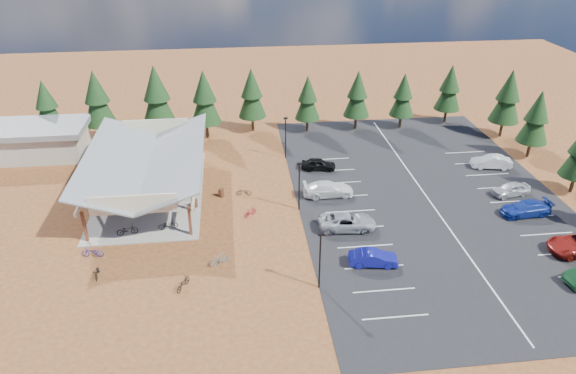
{
  "coord_description": "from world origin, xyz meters",
  "views": [
    {
      "loc": [
        -1.03,
        -41.29,
        26.39
      ],
      "look_at": [
        4.09,
        3.54,
        1.74
      ],
      "focal_mm": 32.0,
      "sensor_mm": 36.0,
      "label": 1
    }
  ],
  "objects_px": {
    "bike_0": "(127,230)",
    "car_7": "(526,208)",
    "bike_12": "(183,283)",
    "outbuilding": "(40,140)",
    "bike_7": "(177,163)",
    "bike_8": "(97,272)",
    "bike_6": "(178,171)",
    "car_1": "(373,258)",
    "trash_bin_1": "(221,193)",
    "car_8": "(511,189)",
    "bike_3": "(138,168)",
    "bike_4": "(168,225)",
    "lamp_post_2": "(286,135)",
    "lamp_post_0": "(320,257)",
    "car_3": "(328,189)",
    "bike_5": "(159,192)",
    "car_9": "(491,162)",
    "bike_15": "(250,212)",
    "bike_10": "(93,252)",
    "bike_1": "(137,194)",
    "bike_16": "(244,192)",
    "car_4": "(319,164)",
    "bike_pavilion": "(146,160)",
    "bike_2": "(132,184)",
    "trash_bin_0": "(195,203)",
    "car_2": "(347,222)"
  },
  "relations": [
    {
      "from": "outbuilding",
      "to": "bike_7",
      "type": "height_order",
      "value": "outbuilding"
    },
    {
      "from": "bike_4",
      "to": "bike_10",
      "type": "relative_size",
      "value": 0.97
    },
    {
      "from": "bike_6",
      "to": "bike_12",
      "type": "height_order",
      "value": "bike_6"
    },
    {
      "from": "trash_bin_0",
      "to": "bike_3",
      "type": "distance_m",
      "value": 10.63
    },
    {
      "from": "bike_0",
      "to": "car_9",
      "type": "distance_m",
      "value": 40.4
    },
    {
      "from": "bike_2",
      "to": "car_1",
      "type": "height_order",
      "value": "car_1"
    },
    {
      "from": "bike_7",
      "to": "car_2",
      "type": "xyz_separation_m",
      "value": [
        16.71,
        -14.75,
        0.14
      ]
    },
    {
      "from": "bike_4",
      "to": "car_7",
      "type": "xyz_separation_m",
      "value": [
        34.28,
        -1.24,
        0.17
      ]
    },
    {
      "from": "bike_6",
      "to": "car_1",
      "type": "xyz_separation_m",
      "value": [
        17.37,
        -18.37,
        0.14
      ]
    },
    {
      "from": "outbuilding",
      "to": "car_8",
      "type": "xyz_separation_m",
      "value": [
        51.23,
        -15.69,
        -1.3
      ]
    },
    {
      "from": "bike_6",
      "to": "car_8",
      "type": "relative_size",
      "value": 0.44
    },
    {
      "from": "lamp_post_2",
      "to": "bike_1",
      "type": "distance_m",
      "value": 18.28
    },
    {
      "from": "bike_0",
      "to": "car_7",
      "type": "distance_m",
      "value": 37.88
    },
    {
      "from": "bike_15",
      "to": "car_8",
      "type": "height_order",
      "value": "car_8"
    },
    {
      "from": "bike_10",
      "to": "car_9",
      "type": "height_order",
      "value": "car_9"
    },
    {
      "from": "bike_1",
      "to": "bike_5",
      "type": "xyz_separation_m",
      "value": [
        2.15,
        0.27,
        -0.04
      ]
    },
    {
      "from": "bike_0",
      "to": "bike_10",
      "type": "bearing_deg",
      "value": 130.04
    },
    {
      "from": "bike_4",
      "to": "bike_12",
      "type": "xyz_separation_m",
      "value": [
        1.92,
        -8.55,
        -0.09
      ]
    },
    {
      "from": "lamp_post_0",
      "to": "bike_5",
      "type": "height_order",
      "value": "lamp_post_0"
    },
    {
      "from": "bike_1",
      "to": "bike_5",
      "type": "distance_m",
      "value": 2.17
    },
    {
      "from": "bike_0",
      "to": "bike_12",
      "type": "bearing_deg",
      "value": -156.87
    },
    {
      "from": "bike_7",
      "to": "car_7",
      "type": "height_order",
      "value": "car_7"
    },
    {
      "from": "bike_12",
      "to": "bike_16",
      "type": "relative_size",
      "value": 1.16
    },
    {
      "from": "bike_pavilion",
      "to": "outbuilding",
      "type": "xyz_separation_m",
      "value": [
        -14.0,
        11.0,
        -1.8
      ]
    },
    {
      "from": "bike_6",
      "to": "bike_8",
      "type": "bearing_deg",
      "value": 162.42
    },
    {
      "from": "bike_3",
      "to": "bike_4",
      "type": "relative_size",
      "value": 0.97
    },
    {
      "from": "lamp_post_2",
      "to": "bike_0",
      "type": "height_order",
      "value": "lamp_post_2"
    },
    {
      "from": "lamp_post_0",
      "to": "trash_bin_1",
      "type": "bearing_deg",
      "value": 116.27
    },
    {
      "from": "outbuilding",
      "to": "bike_6",
      "type": "distance_m",
      "value": 18.18
    },
    {
      "from": "bike_pavilion",
      "to": "bike_15",
      "type": "height_order",
      "value": "bike_pavilion"
    },
    {
      "from": "bike_0",
      "to": "car_3",
      "type": "relative_size",
      "value": 0.36
    },
    {
      "from": "bike_0",
      "to": "car_4",
      "type": "xyz_separation_m",
      "value": [
        19.54,
        11.24,
        0.11
      ]
    },
    {
      "from": "bike_16",
      "to": "bike_12",
      "type": "bearing_deg",
      "value": -14.96
    },
    {
      "from": "bike_8",
      "to": "bike_6",
      "type": "bearing_deg",
      "value": 68.48
    },
    {
      "from": "bike_16",
      "to": "bike_0",
      "type": "bearing_deg",
      "value": -54.61
    },
    {
      "from": "bike_2",
      "to": "car_2",
      "type": "xyz_separation_m",
      "value": [
        21.04,
        -10.2,
        0.19
      ]
    },
    {
      "from": "trash_bin_0",
      "to": "car_1",
      "type": "relative_size",
      "value": 0.22
    },
    {
      "from": "bike_7",
      "to": "car_9",
      "type": "bearing_deg",
      "value": -101.55
    },
    {
      "from": "car_4",
      "to": "car_7",
      "type": "xyz_separation_m",
      "value": [
        18.34,
        -12.01,
        0.05
      ]
    },
    {
      "from": "bike_pavilion",
      "to": "car_3",
      "type": "bearing_deg",
      "value": -8.16
    },
    {
      "from": "bike_7",
      "to": "car_9",
      "type": "relative_size",
      "value": 0.4
    },
    {
      "from": "bike_5",
      "to": "bike_12",
      "type": "distance_m",
      "value": 15.36
    },
    {
      "from": "lamp_post_2",
      "to": "bike_10",
      "type": "height_order",
      "value": "lamp_post_2"
    },
    {
      "from": "outbuilding",
      "to": "bike_8",
      "type": "xyz_separation_m",
      "value": [
        11.36,
        -24.64,
        -1.61
      ]
    },
    {
      "from": "lamp_post_2",
      "to": "bike_8",
      "type": "height_order",
      "value": "lamp_post_2"
    },
    {
      "from": "outbuilding",
      "to": "trash_bin_1",
      "type": "distance_m",
      "value": 24.82
    },
    {
      "from": "bike_12",
      "to": "bike_15",
      "type": "relative_size",
      "value": 1.21
    },
    {
      "from": "bike_0",
      "to": "car_9",
      "type": "xyz_separation_m",
      "value": [
        39.28,
        9.46,
        0.18
      ]
    },
    {
      "from": "lamp_post_0",
      "to": "lamp_post_2",
      "type": "bearing_deg",
      "value": 90.0
    },
    {
      "from": "lamp_post_0",
      "to": "car_3",
      "type": "relative_size",
      "value": 0.99
    }
  ]
}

